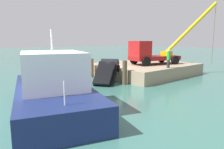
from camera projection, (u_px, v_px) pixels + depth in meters
name	position (u px, v px, depth m)	size (l,w,h in m)	color
ground	(109.00, 80.00, 21.20)	(200.00, 200.00, 0.00)	#386B60
dock	(144.00, 69.00, 24.69)	(10.74, 9.13, 1.27)	gray
crane_truck	(152.00, 52.00, 23.50)	(9.00, 6.16, 7.04)	maroon
dock_worker	(169.00, 59.00, 20.70)	(0.34, 0.34, 1.79)	#282828
salvaged_car	(105.00, 78.00, 19.06)	(4.12, 3.56, 3.53)	black
moored_yacht	(50.00, 91.00, 13.71)	(7.45, 12.25, 6.17)	navy
piling_near	(92.00, 68.00, 22.70)	(0.40, 0.40, 2.04)	brown
piling_mid	(125.00, 73.00, 18.90)	(0.43, 0.43, 2.20)	brown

